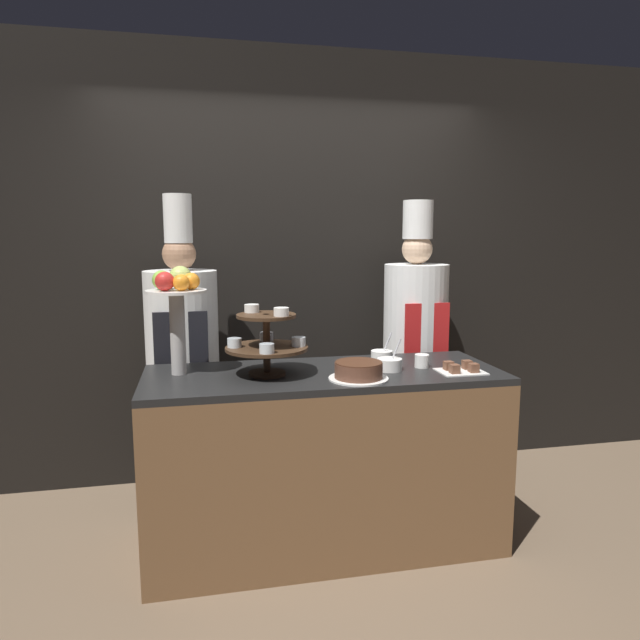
{
  "coord_description": "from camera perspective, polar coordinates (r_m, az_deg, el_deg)",
  "views": [
    {
      "loc": [
        -0.6,
        -2.42,
        1.62
      ],
      "look_at": [
        0.0,
        0.44,
        1.18
      ],
      "focal_mm": 32.0,
      "sensor_mm": 36.0,
      "label": 1
    }
  ],
  "objects": [
    {
      "name": "ground_plane",
      "position": [
        2.97,
        1.93,
        -24.47
      ],
      "size": [
        14.0,
        14.0,
        0.0
      ],
      "primitive_type": "plane",
      "color": "brown"
    },
    {
      "name": "wall_back",
      "position": [
        3.81,
        -2.8,
        5.23
      ],
      "size": [
        10.0,
        0.06,
        2.8
      ],
      "color": "black",
      "rests_on": "ground_plane"
    },
    {
      "name": "buffet_counter",
      "position": [
        3.05,
        0.4,
        -13.68
      ],
      "size": [
        1.8,
        0.68,
        0.93
      ],
      "color": "brown",
      "rests_on": "ground_plane"
    },
    {
      "name": "tiered_stand",
      "position": [
        2.81,
        -5.36,
        -1.99
      ],
      "size": [
        0.41,
        0.41,
        0.35
      ],
      "color": "#3D2819",
      "rests_on": "buffet_counter"
    },
    {
      "name": "fruit_pedestal",
      "position": [
        2.88,
        -14.19,
        2.19
      ],
      "size": [
        0.3,
        0.3,
        0.53
      ],
      "color": "#B2ADA8",
      "rests_on": "buffet_counter"
    },
    {
      "name": "cake_round",
      "position": [
        2.75,
        3.87,
        -5.1
      ],
      "size": [
        0.29,
        0.29,
        0.09
      ],
      "color": "white",
      "rests_on": "buffet_counter"
    },
    {
      "name": "cup_white",
      "position": [
        3.04,
        10.15,
        -4.05
      ],
      "size": [
        0.07,
        0.07,
        0.07
      ],
      "color": "white",
      "rests_on": "buffet_counter"
    },
    {
      "name": "cake_square_tray",
      "position": [
        2.98,
        13.9,
        -4.75
      ],
      "size": [
        0.23,
        0.18,
        0.05
      ],
      "color": "white",
      "rests_on": "buffet_counter"
    },
    {
      "name": "serving_bowl_near",
      "position": [
        2.95,
        6.96,
        -4.42
      ],
      "size": [
        0.13,
        0.13,
        0.16
      ],
      "color": "white",
      "rests_on": "buffet_counter"
    },
    {
      "name": "serving_bowl_far",
      "position": [
        3.15,
        6.19,
        -3.58
      ],
      "size": [
        0.12,
        0.12,
        0.16
      ],
      "color": "white",
      "rests_on": "buffet_counter"
    },
    {
      "name": "chef_left",
      "position": [
        3.43,
        -13.59,
        -2.63
      ],
      "size": [
        0.42,
        0.42,
        1.85
      ],
      "color": "#28282D",
      "rests_on": "ground_plane"
    },
    {
      "name": "chef_center_left",
      "position": [
        3.67,
        9.49,
        -1.44
      ],
      "size": [
        0.4,
        0.4,
        1.83
      ],
      "color": "#38332D",
      "rests_on": "ground_plane"
    }
  ]
}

